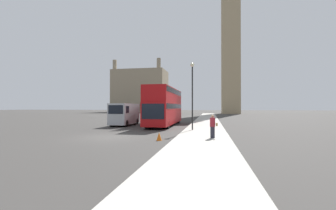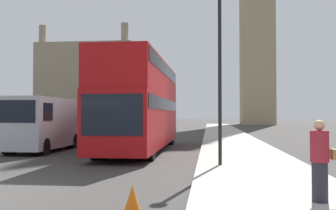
# 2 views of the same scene
# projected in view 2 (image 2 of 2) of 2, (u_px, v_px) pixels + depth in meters

# --- Properties ---
(sidewalk_strip) EXTENTS (3.73, 120.00, 0.15)m
(sidewalk_strip) POSITION_uv_depth(u_px,v_px,m) (282.00, 202.00, 7.53)
(sidewalk_strip) COLOR #ADA89E
(sidewalk_strip) RESTS_ON ground_plane
(building_block_distant) EXTENTS (22.92, 13.89, 22.54)m
(building_block_distant) POSITION_uv_depth(u_px,v_px,m) (91.00, 84.00, 91.39)
(building_block_distant) COLOR gray
(building_block_distant) RESTS_ON ground_plane
(red_double_decker_bus) EXTENTS (2.56, 11.51, 4.44)m
(red_double_decker_bus) POSITION_uv_depth(u_px,v_px,m) (141.00, 102.00, 18.90)
(red_double_decker_bus) COLOR #A80F11
(red_double_decker_bus) RESTS_ON ground_plane
(white_van) EXTENTS (2.05, 5.33, 2.64)m
(white_van) POSITION_uv_depth(u_px,v_px,m) (43.00, 123.00, 18.57)
(white_van) COLOR #B2B7BC
(white_van) RESTS_ON ground_plane
(pedestrian) EXTENTS (0.51, 0.35, 1.58)m
(pedestrian) POSITION_uv_depth(u_px,v_px,m) (320.00, 161.00, 7.20)
(pedestrian) COLOR #23232D
(pedestrian) RESTS_ON sidewalk_strip
(street_lamp) EXTENTS (0.36, 0.36, 6.15)m
(street_lamp) POSITION_uv_depth(u_px,v_px,m) (220.00, 46.00, 12.60)
(street_lamp) COLOR black
(street_lamp) RESTS_ON sidewalk_strip
(traffic_cone) EXTENTS (0.36, 0.36, 0.55)m
(traffic_cone) POSITION_uv_depth(u_px,v_px,m) (132.00, 200.00, 6.78)
(traffic_cone) COLOR orange
(traffic_cone) RESTS_ON ground_plane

